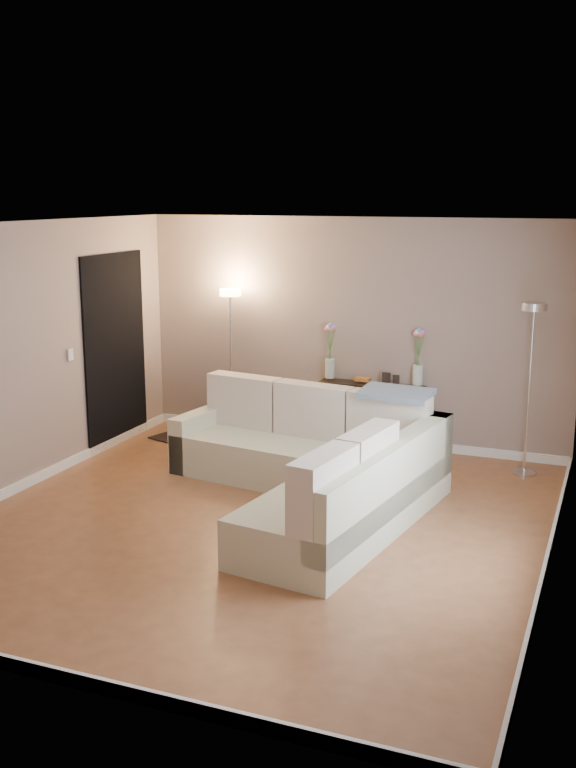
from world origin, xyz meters
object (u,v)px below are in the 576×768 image
at_px(sectional_sofa, 318,465).
at_px(floor_lamp_unlit, 531,355).
at_px(floor_lamp_lit, 231,333).
at_px(console_table, 365,410).

distance_m(sectional_sofa, floor_lamp_unlit, 2.48).
relative_size(sectional_sofa, floor_lamp_lit, 1.70).
bearing_deg(sectional_sofa, console_table, 93.22).
xyz_separation_m(sectional_sofa, floor_lamp_lit, (-1.73, 1.77, 0.89)).
bearing_deg(floor_lamp_unlit, sectional_sofa, -138.43).
height_order(sectional_sofa, floor_lamp_unlit, floor_lamp_unlit).
bearing_deg(floor_lamp_unlit, console_table, 168.35).
bearing_deg(console_table, floor_lamp_lit, -175.08).
distance_m(floor_lamp_lit, floor_lamp_unlit, 3.47).
distance_m(console_table, floor_lamp_unlit, 2.06).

